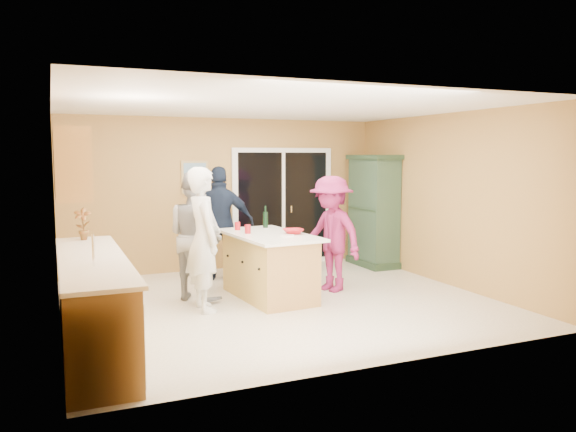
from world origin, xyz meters
name	(u,v)px	position (x,y,z in m)	size (l,w,h in m)	color
floor	(281,302)	(0.00, 0.00, 0.00)	(5.50, 5.50, 0.00)	white
ceiling	(280,106)	(0.00, 0.00, 2.60)	(5.50, 5.00, 0.10)	white
wall_back	(226,194)	(0.00, 2.50, 1.30)	(5.50, 0.10, 2.60)	tan
wall_front	(384,228)	(0.00, -2.50, 1.30)	(5.50, 0.10, 2.60)	tan
wall_left	(56,214)	(-2.75, 0.00, 1.30)	(0.10, 5.00, 2.60)	tan
wall_right	(449,200)	(2.75, 0.00, 1.30)	(0.10, 5.00, 2.60)	tan
left_cabinet_run	(93,307)	(-2.45, -1.05, 0.46)	(0.65, 3.05, 1.24)	tan
upper_cabinets	(71,164)	(-2.58, -0.20, 1.88)	(0.35, 1.60, 0.75)	tan
sliding_door	(283,207)	(1.05, 2.46, 1.05)	(1.90, 0.07, 2.10)	white
framed_picture	(195,177)	(-0.55, 2.48, 1.60)	(0.46, 0.04, 0.56)	tan
kitchen_island	(269,268)	(-0.05, 0.29, 0.42)	(1.06, 1.78, 0.90)	tan
green_hutch	(374,212)	(2.49, 1.72, 0.96)	(0.57, 1.08, 1.98)	#213622
woman_white	(204,239)	(-1.04, 0.01, 0.91)	(0.67, 0.44, 1.82)	silver
woman_grey	(196,236)	(-1.00, 0.61, 0.88)	(0.86, 0.67, 1.76)	#9A9A9C
woman_navy	(220,223)	(-0.34, 1.69, 0.90)	(1.05, 0.44, 1.80)	#161F31
woman_magenta	(331,234)	(0.92, 0.32, 0.84)	(1.08, 0.62, 1.67)	maroon
serving_bowl	(293,231)	(0.24, 0.14, 0.93)	(0.28, 0.28, 0.07)	#A51218
tulip_vase	(83,224)	(-2.45, 0.35, 1.14)	(0.21, 0.14, 0.40)	#A21210
tumbler_near	(248,229)	(-0.32, 0.41, 0.96)	(0.08, 0.08, 0.12)	#A51218
tumbler_far	(237,226)	(-0.34, 0.82, 0.95)	(0.08, 0.08, 0.12)	#A51218
wine_bottle	(265,219)	(0.13, 0.91, 1.02)	(0.08, 0.08, 0.33)	black
white_plate	(287,235)	(0.09, 0.00, 0.90)	(0.20, 0.20, 0.01)	silver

